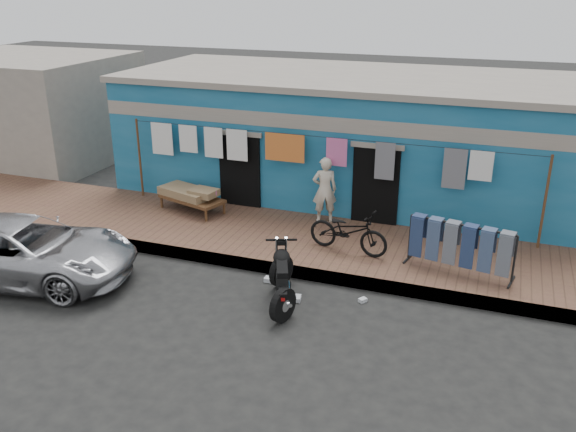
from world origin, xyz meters
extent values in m
plane|color=black|center=(0.00, 0.00, 0.00)|extent=(80.00, 80.00, 0.00)
cube|color=brown|center=(0.00, 3.00, 0.12)|extent=(28.00, 3.00, 0.25)
cube|color=gray|center=(0.00, 1.55, 0.12)|extent=(28.00, 0.10, 0.25)
cube|color=#145780|center=(0.00, 7.00, 1.60)|extent=(12.00, 5.00, 3.20)
cube|color=#9E9384|center=(0.00, 4.56, 2.55)|extent=(12.00, 0.14, 0.35)
cube|color=#9E9384|center=(0.00, 7.00, 3.28)|extent=(12.20, 5.20, 0.16)
cube|color=black|center=(-2.20, 4.48, 1.05)|extent=(1.10, 0.10, 2.10)
cube|color=black|center=(1.30, 4.48, 1.05)|extent=(1.10, 0.10, 2.10)
cube|color=#9E9384|center=(-11.00, 7.00, 1.70)|extent=(6.00, 5.00, 3.40)
cylinder|color=brown|center=(-5.00, 4.25, 1.30)|extent=(0.06, 0.06, 2.10)
cylinder|color=brown|center=(5.00, 4.25, 1.30)|extent=(0.06, 0.06, 2.10)
cylinder|color=black|center=(0.00, 4.25, 2.30)|extent=(10.00, 0.01, 0.01)
cube|color=silver|center=(-4.27, 4.25, 1.88)|extent=(0.60, 0.02, 0.83)
cube|color=silver|center=(-3.51, 4.25, 1.95)|extent=(0.50, 0.02, 0.70)
cube|color=silver|center=(-2.80, 4.25, 1.91)|extent=(0.50, 0.02, 0.77)
cube|color=silver|center=(-2.16, 4.25, 1.91)|extent=(0.55, 0.02, 0.79)
cube|color=#CC4C26|center=(-0.90, 4.25, 1.96)|extent=(1.00, 0.02, 0.68)
cube|color=#C75B96|center=(0.39, 4.25, 1.97)|extent=(0.50, 0.02, 0.66)
cube|color=slate|center=(1.53, 4.25, 1.86)|extent=(0.45, 0.02, 0.87)
cube|color=slate|center=(3.07, 4.25, 1.84)|extent=(0.50, 0.02, 0.91)
cube|color=silver|center=(3.62, 4.25, 1.97)|extent=(0.50, 0.02, 0.67)
imported|color=#B5B5BA|center=(-4.83, -0.35, 0.65)|extent=(4.90, 2.89, 1.30)
imported|color=beige|center=(0.15, 4.14, 1.05)|extent=(0.68, 0.58, 1.61)
imported|color=black|center=(1.14, 2.64, 0.82)|extent=(1.85, 0.91, 1.15)
cube|color=silver|center=(-0.11, 1.20, 0.04)|extent=(0.20, 0.16, 0.09)
cube|color=silver|center=(1.87, 1.03, 0.04)|extent=(0.17, 0.18, 0.07)
cube|color=silver|center=(0.66, 0.66, 0.04)|extent=(0.21, 0.24, 0.08)
camera|label=1|loc=(4.01, -9.04, 5.77)|focal=38.00mm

